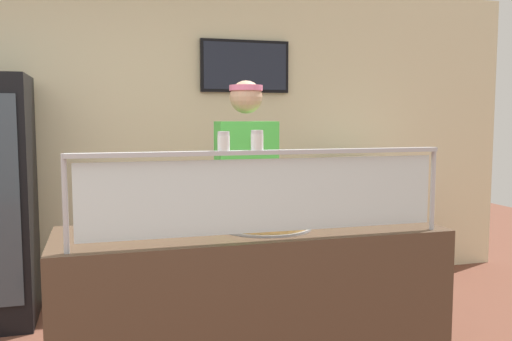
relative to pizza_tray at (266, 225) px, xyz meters
name	(u,v)px	position (x,y,z in m)	size (l,w,h in m)	color
shop_rear_unit	(187,137)	(-0.07, 2.09, 0.39)	(6.38, 0.13, 2.70)	beige
serving_counter	(251,317)	(-0.08, 0.02, -0.49)	(1.98, 0.69, 0.95)	#4C3828
sneeze_guard	(267,183)	(-0.08, -0.27, 0.25)	(1.80, 0.06, 0.42)	#B2B5BC
pizza_tray	(266,225)	(0.00, 0.00, 0.00)	(0.47, 0.47, 0.04)	#9EA0A8
pizza_server	(273,221)	(0.03, -0.02, 0.02)	(0.07, 0.28, 0.01)	#ADAFB7
parmesan_shaker	(224,142)	(-0.28, -0.27, 0.45)	(0.06, 0.06, 0.09)	white
pepper_flake_shaker	(257,142)	(-0.13, -0.27, 0.45)	(0.06, 0.06, 0.09)	white
worker_figure	(247,198)	(0.09, 0.71, 0.04)	(0.41, 0.50, 1.76)	#23232D
prep_shelf	(366,239)	(1.42, 1.60, -0.51)	(0.70, 0.55, 0.90)	#B7BABF
pizza_box_stack	(367,173)	(1.42, 1.60, 0.07)	(0.50, 0.48, 0.27)	silver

